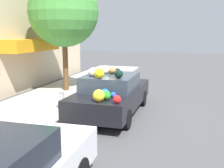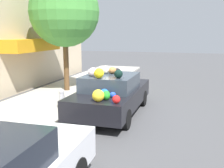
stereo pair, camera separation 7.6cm
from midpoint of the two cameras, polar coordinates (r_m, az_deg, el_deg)
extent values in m
plane|color=#4C4C4F|center=(9.10, -1.16, -6.33)|extent=(60.00, 60.00, 0.00)
cube|color=#B2ADA3|center=(10.19, -15.88, -4.56)|extent=(24.00, 3.20, 0.11)
cube|color=orange|center=(12.72, -17.15, 8.10)|extent=(3.52, 0.90, 0.55)
cylinder|color=brown|center=(12.22, -10.27, 4.33)|extent=(0.24, 0.24, 2.45)
sphere|color=#47933D|center=(12.18, -10.66, 15.18)|extent=(3.10, 3.10, 3.10)
cylinder|color=#B2B2B7|center=(9.31, -11.13, -3.70)|extent=(0.20, 0.20, 0.55)
sphere|color=#B2B2B7|center=(9.24, -11.21, -1.69)|extent=(0.18, 0.18, 0.18)
cube|color=black|center=(8.90, -0.25, -2.79)|extent=(4.21, 1.87, 0.59)
cube|color=#333D47|center=(8.63, -0.58, 0.43)|extent=(1.91, 1.62, 0.48)
cylinder|color=black|center=(10.43, -2.53, -2.43)|extent=(0.59, 0.19, 0.58)
cylinder|color=black|center=(10.01, 6.53, -3.06)|extent=(0.59, 0.19, 0.58)
cylinder|color=black|center=(8.11, -8.66, -6.48)|extent=(0.59, 0.19, 0.58)
cylinder|color=black|center=(7.57, 2.93, -7.66)|extent=(0.59, 0.19, 0.58)
ellipsoid|color=olive|center=(8.84, -0.18, 3.00)|extent=(0.44, 0.39, 0.22)
ellipsoid|color=purple|center=(7.43, -3.55, -2.77)|extent=(0.23, 0.22, 0.12)
sphere|color=white|center=(8.46, -4.84, 2.59)|extent=(0.28, 0.28, 0.22)
sphere|color=yellow|center=(7.92, -3.09, 2.35)|extent=(0.33, 0.33, 0.31)
ellipsoid|color=green|center=(7.27, -1.45, -2.49)|extent=(0.33, 0.29, 0.26)
sphere|color=yellow|center=(7.10, -3.20, -2.53)|extent=(0.47, 0.47, 0.33)
ellipsoid|color=orange|center=(10.27, 1.84, 1.22)|extent=(0.22, 0.22, 0.16)
ellipsoid|color=blue|center=(7.53, -0.04, -2.38)|extent=(0.19, 0.22, 0.17)
sphere|color=pink|center=(10.12, 0.62, 1.11)|extent=(0.22, 0.22, 0.18)
sphere|color=red|center=(6.92, 0.76, -3.36)|extent=(0.30, 0.30, 0.22)
sphere|color=black|center=(10.39, 3.72, 1.81)|extent=(0.36, 0.36, 0.34)
sphere|color=brown|center=(10.49, -0.87, 1.60)|extent=(0.31, 0.31, 0.22)
sphere|color=blue|center=(7.50, -1.88, -2.06)|extent=(0.37, 0.37, 0.26)
ellipsoid|color=black|center=(8.87, 0.87, 2.88)|extent=(0.29, 0.29, 0.18)
sphere|color=white|center=(8.84, -1.63, 3.13)|extent=(0.36, 0.36, 0.27)
sphere|color=white|center=(8.31, -4.38, 2.63)|extent=(0.38, 0.38, 0.27)
sphere|color=orange|center=(9.66, 2.00, 0.85)|extent=(0.31, 0.31, 0.25)
sphere|color=black|center=(7.92, 1.19, 2.21)|extent=(0.33, 0.33, 0.26)
camera|label=1|loc=(0.04, -90.25, -0.05)|focal=42.00mm
camera|label=2|loc=(0.04, 89.75, 0.05)|focal=42.00mm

